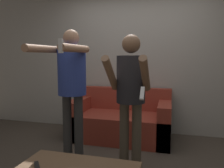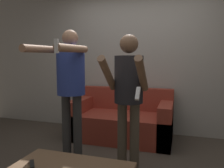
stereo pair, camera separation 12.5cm
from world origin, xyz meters
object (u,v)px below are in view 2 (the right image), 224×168
(couch, at_px, (122,121))
(person_standing_left, at_px, (70,80))
(person_standing_right, at_px, (128,89))
(remote_far, at_px, (32,165))

(couch, distance_m, person_standing_left, 1.40)
(person_standing_right, distance_m, remote_far, 1.22)
(person_standing_left, xyz_separation_m, person_standing_right, (0.72, 0.01, -0.08))
(remote_far, bearing_deg, person_standing_left, 95.26)
(remote_far, bearing_deg, person_standing_right, 53.24)
(person_standing_right, height_order, remote_far, person_standing_right)
(person_standing_left, relative_size, remote_far, 11.97)
(couch, height_order, person_standing_right, person_standing_right)
(couch, xyz_separation_m, remote_far, (-0.28, -1.96, 0.12))
(person_standing_left, xyz_separation_m, remote_far, (0.08, -0.85, -0.65))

